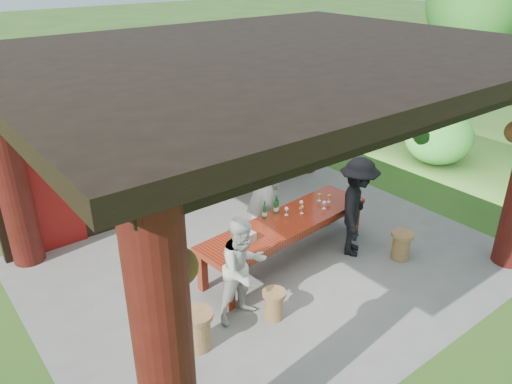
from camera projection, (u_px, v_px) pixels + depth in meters
ground at (271, 262)px, 8.33m from camera, size 90.00×90.00×0.00m
pavilion at (254, 134)px, 7.70m from camera, size 7.50×6.00×3.60m
wine_shelf at (205, 154)px, 9.78m from camera, size 2.48×0.38×2.19m
tasting_table at (286, 227)px, 8.11m from camera, size 3.27×1.13×0.75m
stool_near_left at (274, 304)px, 6.97m from camera, size 0.34×0.34×0.44m
stool_near_right at (401, 245)px, 8.32m from camera, size 0.38×0.38×0.49m
stool_far_left at (198, 329)px, 6.41m from camera, size 0.42×0.42×0.55m
host at (263, 191)px, 8.64m from camera, size 0.76×0.58×1.86m
guest_woman at (243, 269)px, 6.78m from camera, size 0.78×0.62×1.56m
guest_man at (357, 207)px, 8.24m from camera, size 1.28×1.18×1.73m
table_bottles at (272, 206)px, 8.20m from camera, size 0.37×0.11×0.31m
table_glasses at (311, 204)px, 8.44m from camera, size 0.97×0.34×0.15m
napkin_basket at (246, 238)px, 7.46m from camera, size 0.28×0.20×0.14m
shrubs at (371, 184)px, 9.85m from camera, size 14.67×9.22×1.36m
trees at (376, 25)px, 9.94m from camera, size 20.25×9.98×4.80m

